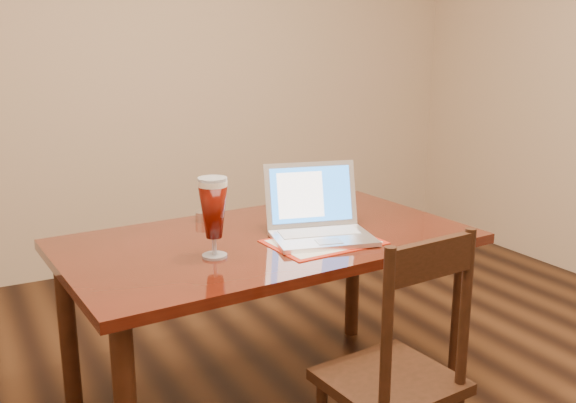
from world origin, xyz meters
TOP-DOWN VIEW (x-y plane):
  - dining_table at (-0.13, 0.60)m, footprint 1.56×0.94m
  - dining_chair at (-0.02, -0.05)m, footprint 0.41×0.40m

SIDE VIEW (x-z plane):
  - dining_chair at x=-0.02m, z-range -0.03..0.87m
  - dining_table at x=-0.13m, z-range 0.14..1.13m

